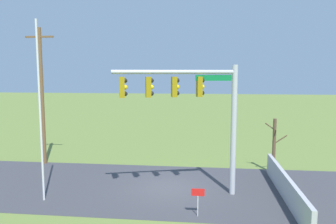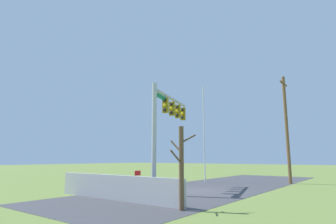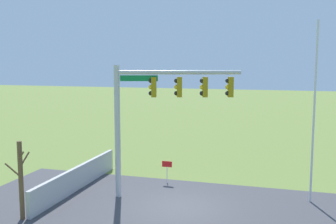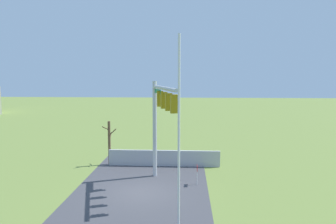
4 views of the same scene
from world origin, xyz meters
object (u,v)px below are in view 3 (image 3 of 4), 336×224
object	(u,v)px
flagpole	(314,113)
bare_tree	(21,179)
open_sign	(167,167)
signal_mast	(157,103)

from	to	relation	value
flagpole	bare_tree	xyz separation A→B (m)	(11.82, 5.64, -2.51)
flagpole	open_sign	world-z (taller)	flagpole
signal_mast	flagpole	size ratio (longest dim) A/B	0.76
flagpole	open_sign	distance (m)	8.17
signal_mast	open_sign	bearing A→B (deg)	-85.35
bare_tree	open_sign	bearing A→B (deg)	-123.85
signal_mast	flagpole	distance (m)	7.33
bare_tree	signal_mast	bearing A→B (deg)	-136.93
signal_mast	bare_tree	xyz separation A→B (m)	(4.62, 4.32, -2.91)
bare_tree	open_sign	distance (m)	8.00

